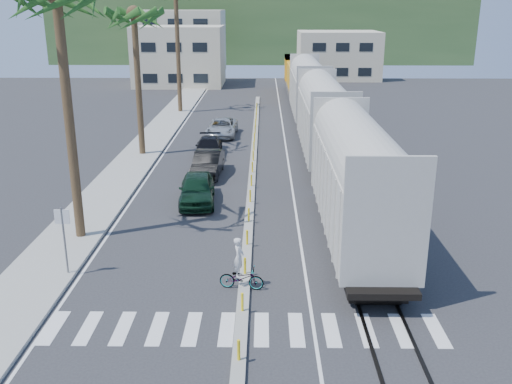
% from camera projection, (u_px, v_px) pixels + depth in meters
% --- Properties ---
extents(ground, '(140.00, 140.00, 0.00)m').
position_uv_depth(ground, '(243.00, 301.00, 21.53)').
color(ground, '#28282B').
rests_on(ground, ground).
extents(sidewalk, '(3.00, 90.00, 0.15)m').
position_uv_depth(sidewalk, '(148.00, 145.00, 45.38)').
color(sidewalk, gray).
rests_on(sidewalk, ground).
extents(rails, '(1.56, 100.00, 0.06)m').
position_uv_depth(rails, '(314.00, 138.00, 48.06)').
color(rails, black).
rests_on(rails, ground).
extents(median, '(0.45, 60.00, 0.85)m').
position_uv_depth(median, '(253.00, 161.00, 40.47)').
color(median, gray).
rests_on(median, ground).
extents(crosswalk, '(14.00, 2.20, 0.01)m').
position_uv_depth(crosswalk, '(241.00, 329.00, 19.62)').
color(crosswalk, silver).
rests_on(crosswalk, ground).
extents(lane_markings, '(9.42, 90.00, 0.01)m').
position_uv_depth(lane_markings, '(227.00, 146.00, 45.32)').
color(lane_markings, silver).
rests_on(lane_markings, ground).
extents(freight_train, '(3.00, 60.94, 5.85)m').
position_uv_depth(freight_train, '(317.00, 107.00, 45.63)').
color(freight_train, '#B2AEA3').
rests_on(freight_train, ground).
extents(palm_trees, '(3.50, 37.20, 13.75)m').
position_uv_depth(palm_trees, '(138.00, 3.00, 39.85)').
color(palm_trees, brown).
rests_on(palm_trees, ground).
extents(street_sign, '(0.60, 0.08, 3.00)m').
position_uv_depth(street_sign, '(64.00, 231.00, 22.91)').
color(street_sign, slate).
rests_on(street_sign, ground).
extents(buildings, '(38.00, 27.00, 10.00)m').
position_uv_depth(buildings, '(218.00, 48.00, 88.36)').
color(buildings, beige).
rests_on(buildings, ground).
extents(hillside, '(80.00, 20.00, 12.00)m').
position_uv_depth(hillside, '(261.00, 30.00, 114.71)').
color(hillside, '#385628').
rests_on(hillside, ground).
extents(car_lead, '(2.69, 5.13, 1.64)m').
position_uv_depth(car_lead, '(197.00, 189.00, 31.99)').
color(car_lead, black).
rests_on(car_lead, ground).
extents(car_second, '(2.19, 5.01, 1.59)m').
position_uv_depth(car_second, '(208.00, 164.00, 37.20)').
color(car_second, black).
rests_on(car_second, ground).
extents(car_third, '(2.26, 4.83, 1.36)m').
position_uv_depth(car_third, '(209.00, 147.00, 42.08)').
color(car_third, black).
rests_on(car_third, ground).
extents(car_rear, '(2.73, 5.38, 1.45)m').
position_uv_depth(car_rear, '(222.00, 127.00, 48.68)').
color(car_rear, '#B3B6B9').
rests_on(car_rear, ground).
extents(cyclist, '(1.10, 1.92, 2.15)m').
position_uv_depth(cyclist, '(241.00, 273.00, 22.24)').
color(cyclist, '#9EA0A5').
rests_on(cyclist, ground).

